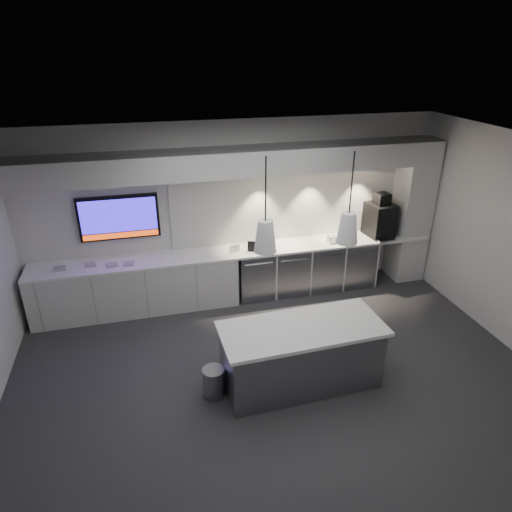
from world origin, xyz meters
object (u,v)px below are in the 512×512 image
object	(u,v)px
wall_tv	(119,218)
bin	(214,382)
coffee_machine	(380,218)
island	(301,355)

from	to	relation	value
wall_tv	bin	bearing A→B (deg)	-68.57
coffee_machine	bin	bearing A→B (deg)	-151.47
island	wall_tv	bearing A→B (deg)	126.90
bin	coffee_machine	xyz separation A→B (m)	(3.45, 2.37, 1.02)
wall_tv	island	xyz separation A→B (m)	(2.16, -2.67, -1.12)
bin	coffee_machine	distance (m)	4.31
coffee_machine	island	bearing A→B (deg)	-139.68
island	bin	distance (m)	1.16
wall_tv	bin	world-z (taller)	wall_tv
wall_tv	bin	distance (m)	3.13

